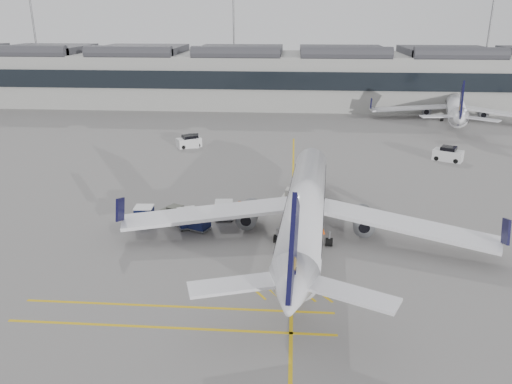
# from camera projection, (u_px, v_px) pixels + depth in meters

# --- Properties ---
(ground) EXTENTS (220.00, 220.00, 0.00)m
(ground) POSITION_uv_depth(u_px,v_px,m) (180.00, 244.00, 44.64)
(ground) COLOR gray
(ground) RESTS_ON ground
(terminal) EXTENTS (200.00, 20.45, 12.40)m
(terminal) POSITION_uv_depth(u_px,v_px,m) (250.00, 76.00, 109.97)
(terminal) COLOR #9E9E99
(terminal) RESTS_ON ground
(light_masts) EXTENTS (113.00, 0.60, 25.45)m
(light_masts) POSITION_uv_depth(u_px,v_px,m) (248.00, 34.00, 120.43)
(light_masts) COLOR slate
(light_masts) RESTS_ON ground
(apron_markings) EXTENTS (0.25, 60.00, 0.01)m
(apron_markings) POSITION_uv_depth(u_px,v_px,m) (293.00, 206.00, 53.32)
(apron_markings) COLOR gold
(apron_markings) RESTS_ON ground
(airliner_main) EXTENTS (33.40, 36.60, 9.73)m
(airliner_main) POSITION_uv_depth(u_px,v_px,m) (305.00, 208.00, 45.16)
(airliner_main) COLOR white
(airliner_main) RESTS_ON ground
(airliner_far) EXTENTS (30.71, 33.97, 9.21)m
(airliner_far) POSITION_uv_depth(u_px,v_px,m) (456.00, 106.00, 94.34)
(airliner_far) COLOR white
(airliner_far) RESTS_ON ground
(belt_loader) EXTENTS (4.51, 2.11, 1.79)m
(belt_loader) POSITION_uv_depth(u_px,v_px,m) (298.00, 197.00, 54.28)
(belt_loader) COLOR beige
(belt_loader) RESTS_ON ground
(baggage_cart_a) EXTENTS (1.98, 1.68, 1.94)m
(baggage_cart_a) POSITION_uv_depth(u_px,v_px,m) (224.00, 210.00, 49.47)
(baggage_cart_a) COLOR gray
(baggage_cart_a) RESTS_ON ground
(baggage_cart_b) EXTENTS (2.29, 2.14, 1.92)m
(baggage_cart_b) POSITION_uv_depth(u_px,v_px,m) (188.00, 218.00, 47.61)
(baggage_cart_b) COLOR gray
(baggage_cart_b) RESTS_ON ground
(baggage_cart_c) EXTENTS (2.30, 2.14, 1.95)m
(baggage_cart_c) POSITION_uv_depth(u_px,v_px,m) (199.00, 220.00, 47.09)
(baggage_cart_c) COLOR gray
(baggage_cart_c) RESTS_ON ground
(baggage_cart_d) EXTENTS (1.92, 1.62, 1.94)m
(baggage_cart_d) POSITION_uv_depth(u_px,v_px,m) (144.00, 215.00, 48.18)
(baggage_cart_d) COLOR gray
(baggage_cart_d) RESTS_ON ground
(ramp_agent_a) EXTENTS (0.67, 0.77, 1.77)m
(ramp_agent_a) POSITION_uv_depth(u_px,v_px,m) (216.00, 212.00, 49.29)
(ramp_agent_a) COLOR #FD620D
(ramp_agent_a) RESTS_ON ground
(ramp_agent_b) EXTENTS (1.21, 1.17, 1.96)m
(ramp_agent_b) POSITION_uv_depth(u_px,v_px,m) (239.00, 210.00, 49.58)
(ramp_agent_b) COLOR #EA5E0C
(ramp_agent_b) RESTS_ON ground
(pushback_tug) EXTENTS (3.05, 2.51, 1.48)m
(pushback_tug) POSITION_uv_depth(u_px,v_px,m) (175.00, 214.00, 49.49)
(pushback_tug) COLOR #494B3F
(pushback_tug) RESTS_ON ground
(safety_cone_nose) EXTENTS (0.35, 0.35, 0.48)m
(safety_cone_nose) POSITION_uv_depth(u_px,v_px,m) (300.00, 167.00, 66.03)
(safety_cone_nose) COLOR #F24C0A
(safety_cone_nose) RESTS_ON ground
(safety_cone_engine) EXTENTS (0.36, 0.36, 0.51)m
(safety_cone_engine) POSITION_uv_depth(u_px,v_px,m) (323.00, 231.00, 46.54)
(safety_cone_engine) COLOR #F24C0A
(safety_cone_engine) RESTS_ON ground
(service_van_left) EXTENTS (4.01, 3.40, 1.85)m
(service_van_left) POSITION_uv_depth(u_px,v_px,m) (189.00, 142.00, 76.17)
(service_van_left) COLOR silver
(service_van_left) RESTS_ON ground
(service_van_mid) EXTENTS (2.31, 3.65, 1.74)m
(service_van_mid) POSITION_uv_depth(u_px,v_px,m) (194.00, 141.00, 76.96)
(service_van_mid) COLOR silver
(service_van_mid) RESTS_ON ground
(service_van_right) EXTENTS (4.32, 3.55, 1.99)m
(service_van_right) POSITION_uv_depth(u_px,v_px,m) (448.00, 154.00, 69.25)
(service_van_right) COLOR silver
(service_van_right) RESTS_ON ground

